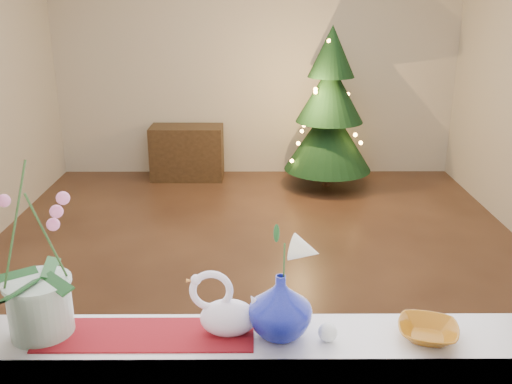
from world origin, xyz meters
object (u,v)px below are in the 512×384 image
swan (228,305)px  xmas_tree (330,109)px  side_table (187,153)px  paperweight (328,332)px  amber_dish (428,332)px  orchid_pot (31,244)px  blue_vase (280,301)px

swan → xmas_tree: bearing=97.6°
side_table → paperweight: bearing=-77.5°
swan → side_table: 4.71m
amber_dish → paperweight: bearing=-177.6°
swan → xmas_tree: xmas_tree is taller
orchid_pot → side_table: bearing=90.7°
swan → xmas_tree: (0.88, 4.31, -0.18)m
blue_vase → paperweight: (0.15, -0.03, -0.09)m
paperweight → side_table: size_ratio=0.08×
orchid_pot → swan: 0.64m
orchid_pot → blue_vase: size_ratio=2.59×
paperweight → side_table: (-0.98, 4.65, -0.65)m
side_table → xmas_tree: bearing=-10.4°
paperweight → amber_dish: size_ratio=0.38×
blue_vase → side_table: blue_vase is taller
amber_dish → blue_vase: bearing=177.6°
orchid_pot → swan: orchid_pot is taller
orchid_pot → swan: bearing=-0.5°
paperweight → xmas_tree: size_ratio=0.04×
xmas_tree → side_table: 1.67m
orchid_pot → amber_dish: 1.29m
amber_dish → xmas_tree: size_ratio=0.10×
orchid_pot → side_table: orchid_pot is taller
swan → paperweight: bearing=11.4°
swan → amber_dish: (0.64, -0.03, -0.09)m
blue_vase → side_table: bearing=100.2°
side_table → amber_dish: bearing=-73.6°
orchid_pot → paperweight: 0.97m
blue_vase → swan: bearing=176.8°
amber_dish → side_table: size_ratio=0.20×
xmas_tree → amber_dish: bearing=-93.2°
swan → paperweight: (0.32, -0.04, -0.08)m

